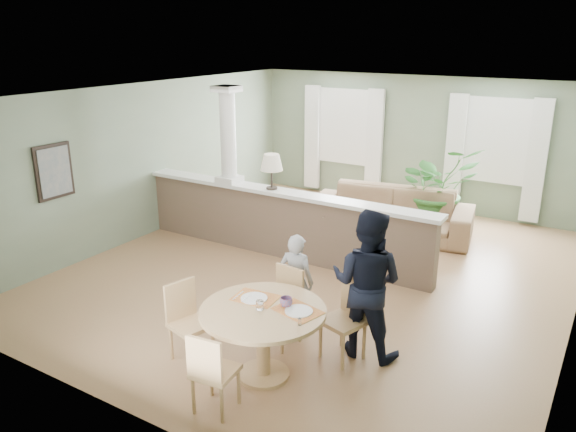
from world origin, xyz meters
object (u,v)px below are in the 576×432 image
Objects in this scene: dining_table at (264,323)px; child_person at (296,281)px; chair_near at (211,370)px; sofa at (390,213)px; chair_far_man at (348,314)px; chair_far_boy at (284,302)px; chair_side at (187,318)px; houseplant at (437,188)px; man_person at (367,283)px.

child_person reaches higher than dining_table.
dining_table is 1.52× the size of chair_near.
chair_far_man is at bearing -84.79° from sofa.
chair_near is at bearing -94.79° from chair_far_man.
chair_side is at bearing -122.25° from chair_far_boy.
dining_table is at bearing -102.87° from chair_near.
houseplant is at bearing 93.59° from chair_far_boy.
chair_far_man is 1.09× the size of chair_near.
chair_far_boy reaches higher than dining_table.
houseplant is 5.81m from chair_side.
chair_far_man is (0.58, 0.82, -0.11)m from dining_table.
chair_far_man is (1.09, -4.03, 0.11)m from sofa.
chair_far_boy is at bearing 105.95° from dining_table.
dining_table is 1.44× the size of chair_far_boy.
child_person is at bearing 103.00° from dining_table.
houseplant is 4.77m from chair_far_man.
chair_side is 0.53× the size of man_person.
sofa is at bearing -91.39° from child_person.
chair_far_man is at bearing 156.51° from child_person.
dining_table is 1.12m from child_person.
houseplant reaches higher than sofa.
houseplant reaches higher than child_person.
chair_far_man reaches higher than sofa.
chair_side reaches higher than sofa.
dining_table reaches higher than chair_near.
chair_near is at bearing -78.14° from chair_far_boy.
dining_table is at bearing 50.92° from man_person.
chair_near is at bearing -96.28° from dining_table.
child_person is at bearing 179.57° from chair_far_man.
chair_far_boy is (-0.21, 0.73, -0.13)m from dining_table.
man_person is at bearing -39.88° from chair_side.
dining_table is at bearing 97.62° from child_person.
chair_side is (-0.72, -0.88, -0.01)m from chair_far_boy.
chair_far_man is at bearing -119.07° from chair_near.
dining_table is 1.46× the size of chair_side.
chair_side is at bearing 31.32° from man_person.
man_person reaches higher than chair_side.
dining_table is 0.79m from chair_near.
dining_table is 0.76× the size of man_person.
sofa is at bearing -130.68° from houseplant.
man_person is (0.80, 1.77, 0.38)m from chair_near.
chair_far_man reaches higher than chair_near.
man_person is (0.14, 0.17, 0.34)m from chair_far_man.
dining_table is 0.95m from chair_side.
chair_near is at bearing -95.54° from sofa.
child_person is at bearing -94.38° from houseplant.
chair_near is 1.98m from man_person.
man_person is at bearing -82.23° from houseplant.
chair_side is (-1.51, -0.97, -0.02)m from chair_far_man.
child_person is at bearing 103.96° from chair_far_boy.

